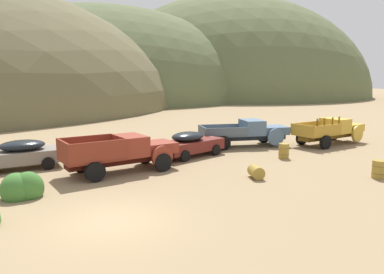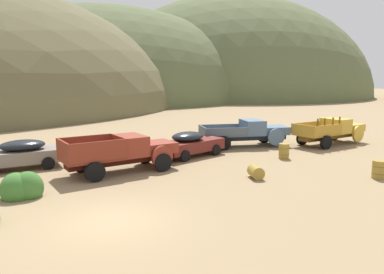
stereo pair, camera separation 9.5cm
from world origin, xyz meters
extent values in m
plane|color=#937A56|center=(0.00, 0.00, 0.00)|extent=(300.00, 300.00, 0.00)
ellipsoid|color=#56603D|center=(22.48, 65.16, 0.00)|extent=(70.78, 51.79, 38.72)
ellipsoid|color=#56603D|center=(57.35, 70.45, 0.00)|extent=(73.01, 71.76, 51.36)
cube|color=slate|center=(-1.76, 9.74, 0.68)|extent=(4.53, 1.97, 0.68)
ellipsoid|color=black|center=(-1.49, 9.73, 1.28)|extent=(2.37, 1.69, 0.57)
cylinder|color=black|center=(-0.34, 10.62, 0.34)|extent=(0.69, 0.22, 0.68)
cylinder|color=black|center=(-0.40, 8.78, 0.34)|extent=(0.69, 0.22, 0.68)
cube|color=#42140D|center=(2.79, 6.28, 0.66)|extent=(5.70, 1.20, 0.36)
cube|color=maroon|center=(4.88, 6.37, 1.11)|extent=(1.86, 1.79, 0.55)
cube|color=#B7B2A8|center=(5.71, 6.40, 1.09)|extent=(0.13, 1.18, 0.44)
cylinder|color=maroon|center=(4.68, 5.34, 0.76)|extent=(1.21, 0.23, 1.20)
cylinder|color=maroon|center=(4.60, 7.38, 0.76)|extent=(1.21, 0.23, 1.20)
cube|color=maroon|center=(3.33, 6.30, 1.36)|extent=(1.39, 2.03, 1.05)
cube|color=black|center=(3.92, 6.33, 1.57)|extent=(0.12, 1.68, 0.59)
cube|color=maroon|center=(1.24, 6.22, 0.90)|extent=(2.95, 2.18, 0.12)
cube|color=maroon|center=(1.28, 5.19, 1.43)|extent=(2.87, 0.22, 0.95)
cube|color=maroon|center=(1.20, 7.25, 1.43)|extent=(2.87, 0.22, 0.95)
cube|color=maroon|center=(-0.13, 6.16, 1.43)|extent=(0.18, 2.07, 0.95)
cylinder|color=black|center=(4.68, 5.28, 0.48)|extent=(0.97, 0.32, 0.96)
cylinder|color=black|center=(4.60, 7.43, 0.48)|extent=(0.97, 0.32, 0.96)
cylinder|color=black|center=(1.05, 5.13, 0.48)|extent=(0.97, 0.32, 0.96)
cylinder|color=black|center=(0.96, 7.28, 0.48)|extent=(0.97, 0.32, 0.96)
cube|color=maroon|center=(7.91, 7.77, 0.68)|extent=(4.61, 2.70, 0.68)
ellipsoid|color=black|center=(7.65, 7.71, 1.28)|extent=(2.54, 2.04, 0.57)
ellipsoid|color=maroon|center=(9.80, 8.19, 0.75)|extent=(1.24, 1.62, 0.61)
cylinder|color=black|center=(9.41, 7.18, 0.34)|extent=(0.71, 0.34, 0.68)
cylinder|color=black|center=(9.02, 8.94, 0.34)|extent=(0.71, 0.34, 0.68)
cylinder|color=black|center=(6.80, 6.60, 0.34)|extent=(0.71, 0.34, 0.68)
cylinder|color=black|center=(6.41, 8.36, 0.34)|extent=(0.71, 0.34, 0.68)
cube|color=#262D39|center=(12.94, 8.69, 0.66)|extent=(5.95, 2.85, 0.36)
cube|color=slate|center=(15.02, 7.98, 1.11)|extent=(2.34, 2.24, 0.55)
cube|color=#B7B2A8|center=(15.85, 7.70, 1.09)|extent=(0.46, 1.14, 0.44)
cylinder|color=slate|center=(14.45, 7.10, 0.76)|extent=(1.19, 0.56, 1.20)
cylinder|color=slate|center=(15.11, 9.03, 0.76)|extent=(1.19, 0.56, 1.20)
cube|color=slate|center=(13.48, 8.51, 1.36)|extent=(1.95, 2.32, 1.05)
cube|color=black|center=(14.06, 8.31, 1.57)|extent=(0.59, 1.60, 0.59)
cube|color=#4D5B67|center=(11.40, 9.22, 0.90)|extent=(3.52, 2.93, 0.12)
cube|color=#4D5B67|center=(11.06, 8.25, 1.23)|extent=(2.88, 1.07, 0.55)
cube|color=#4D5B67|center=(11.73, 10.20, 1.23)|extent=(2.88, 1.07, 0.55)
cube|color=#4D5B67|center=(10.03, 9.69, 1.23)|extent=(0.76, 1.98, 0.55)
cylinder|color=black|center=(15.13, 9.08, 0.48)|extent=(1.00, 0.58, 0.96)
cylinder|color=black|center=(10.81, 8.29, 0.48)|extent=(1.00, 0.58, 0.96)
cylinder|color=black|center=(11.51, 10.32, 0.48)|extent=(1.00, 0.58, 0.96)
cube|color=brown|center=(18.78, 5.99, 0.66)|extent=(5.80, 1.10, 0.36)
cube|color=gold|center=(20.91, 6.06, 1.11)|extent=(1.87, 1.71, 0.55)
cube|color=#B7B2A8|center=(21.76, 6.08, 1.09)|extent=(0.11, 1.14, 0.44)
cylinder|color=gold|center=(20.69, 5.07, 0.76)|extent=(1.20, 0.22, 1.20)
cylinder|color=gold|center=(20.64, 7.03, 0.76)|extent=(1.20, 0.22, 1.20)
cube|color=gold|center=(19.33, 6.01, 1.36)|extent=(1.39, 1.95, 1.05)
cube|color=black|center=(19.93, 6.03, 1.57)|extent=(0.10, 1.62, 0.59)
cube|color=#B5882D|center=(17.20, 5.95, 0.90)|extent=(2.97, 2.08, 0.12)
cube|color=#B5882D|center=(17.23, 4.95, 1.31)|extent=(2.92, 0.19, 0.70)
cube|color=#B5882D|center=(17.17, 6.94, 1.31)|extent=(2.92, 0.19, 0.70)
cube|color=#B5882D|center=(15.81, 5.91, 1.31)|extent=(0.16, 1.99, 0.70)
cube|color=brown|center=(16.07, 4.92, 1.91)|extent=(0.08, 0.08, 0.50)
cube|color=brown|center=(16.80, 4.94, 1.91)|extent=(0.08, 0.08, 0.50)
cube|color=brown|center=(17.67, 4.97, 1.91)|extent=(0.08, 0.08, 0.50)
cube|color=brown|center=(18.40, 4.99, 1.91)|extent=(0.08, 0.08, 0.50)
cylinder|color=black|center=(20.63, 7.09, 0.48)|extent=(0.97, 0.31, 0.96)
cylinder|color=black|center=(16.99, 4.90, 0.48)|extent=(0.97, 0.31, 0.96)
cylinder|color=black|center=(16.93, 6.98, 0.48)|extent=(0.97, 0.31, 0.96)
cylinder|color=olive|center=(12.41, 4.27, 0.46)|extent=(0.62, 0.62, 0.92)
torus|color=brown|center=(12.41, 4.27, 0.64)|extent=(0.66, 0.66, 0.03)
torus|color=brown|center=(12.41, 4.27, 0.28)|extent=(0.66, 0.66, 0.03)
cylinder|color=olive|center=(13.06, -1.43, 0.45)|extent=(0.61, 0.61, 0.89)
torus|color=brown|center=(13.06, -1.43, 0.62)|extent=(0.66, 0.66, 0.03)
torus|color=brown|center=(13.06, -1.43, 0.27)|extent=(0.66, 0.66, 0.03)
cylinder|color=olive|center=(7.97, 1.70, 0.31)|extent=(0.92, 1.07, 0.62)
ellipsoid|color=#5B8E42|center=(6.06, 10.65, 0.18)|extent=(0.80, 0.72, 0.67)
ellipsoid|color=#5B8E42|center=(5.92, 10.93, 0.27)|extent=(0.89, 0.80, 0.98)
ellipsoid|color=#3D702D|center=(-2.41, 4.58, 0.37)|extent=(1.23, 1.11, 1.34)
ellipsoid|color=#3D702D|center=(-2.00, 4.37, 0.38)|extent=(1.29, 1.16, 1.38)
ellipsoid|color=#3D702D|center=(-2.40, 4.37, 0.37)|extent=(1.29, 1.16, 1.33)
camera|label=1|loc=(-3.91, -11.74, 4.89)|focal=34.77mm
camera|label=2|loc=(-3.83, -11.79, 4.89)|focal=34.77mm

